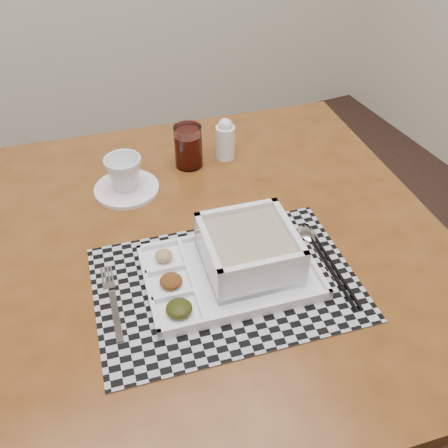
% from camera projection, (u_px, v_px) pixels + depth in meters
% --- Properties ---
extents(dining_table, '(1.12, 1.12, 0.75)m').
position_uv_depth(dining_table, '(207.00, 266.00, 1.08)').
color(dining_table, '#592D10').
rests_on(dining_table, ground).
extents(placemat, '(0.53, 0.39, 0.00)m').
position_uv_depth(placemat, '(226.00, 284.00, 0.94)').
color(placemat, '#AAAAB1').
rests_on(placemat, dining_table).
extents(serving_tray, '(0.35, 0.26, 0.09)m').
position_uv_depth(serving_tray, '(242.00, 258.00, 0.94)').
color(serving_tray, white).
rests_on(serving_tray, placemat).
extents(fork, '(0.04, 0.19, 0.00)m').
position_uv_depth(fork, '(111.00, 300.00, 0.90)').
color(fork, silver).
rests_on(fork, placemat).
extents(spoon, '(0.04, 0.18, 0.01)m').
position_uv_depth(spoon, '(310.00, 238.00, 1.03)').
color(spoon, silver).
rests_on(spoon, placemat).
extents(chopsticks, '(0.05, 0.24, 0.01)m').
position_uv_depth(chopsticks, '(330.00, 264.00, 0.97)').
color(chopsticks, black).
rests_on(chopsticks, placemat).
extents(saucer, '(0.15, 0.15, 0.01)m').
position_uv_depth(saucer, '(127.00, 189.00, 1.16)').
color(saucer, white).
rests_on(saucer, dining_table).
extents(cup, '(0.10, 0.10, 0.08)m').
position_uv_depth(cup, '(124.00, 173.00, 1.13)').
color(cup, white).
rests_on(cup, saucer).
extents(juice_glass, '(0.07, 0.07, 0.11)m').
position_uv_depth(juice_glass, '(188.00, 148.00, 1.21)').
color(juice_glass, white).
rests_on(juice_glass, dining_table).
extents(creamer_bottle, '(0.05, 0.05, 0.11)m').
position_uv_depth(creamer_bottle, '(225.00, 139.00, 1.23)').
color(creamer_bottle, white).
rests_on(creamer_bottle, dining_table).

